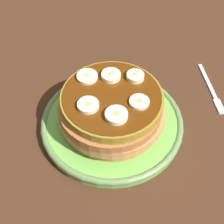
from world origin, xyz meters
TOP-DOWN VIEW (x-y plane):
  - ground_plane at (0.00, 0.00)cm, footprint 140.00×140.00cm
  - plate at (0.00, 0.00)cm, footprint 23.92×23.92cm
  - pancake_stack at (0.01, -0.21)cm, footprint 17.47×17.30cm
  - banana_slice_0 at (4.26, 0.96)cm, footprint 3.07×3.07cm
  - banana_slice_1 at (2.85, -3.21)cm, footprint 3.37×3.37cm
  - banana_slice_2 at (-1.73, -3.83)cm, footprint 3.28×3.28cm
  - banana_slice_3 at (-2.31, 3.24)cm, footprint 3.12×3.12cm
  - banana_slice_4 at (1.05, 5.22)cm, footprint 2.85×2.85cm
  - banana_slice_5 at (-5.46, 1.08)cm, footprint 3.39×3.39cm
  - fork at (11.14, 17.10)cm, footprint 9.38×10.36cm

SIDE VIEW (x-z plane):
  - ground_plane at x=0.00cm, z-range -3.00..0.00cm
  - fork at x=11.14cm, z-range 0.00..0.50cm
  - plate at x=0.00cm, z-range 0.07..1.95cm
  - pancake_stack at x=0.01cm, z-range 1.52..7.72cm
  - banana_slice_0 at x=4.26cm, z-range 7.56..8.29cm
  - banana_slice_5 at x=-5.46cm, z-range 7.56..8.36cm
  - banana_slice_2 at x=-1.73cm, z-range 7.56..8.46cm
  - banana_slice_1 at x=2.85cm, z-range 7.56..8.61cm
  - banana_slice_3 at x=-2.31cm, z-range 7.56..8.62cm
  - banana_slice_4 at x=1.05cm, z-range 7.56..8.63cm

